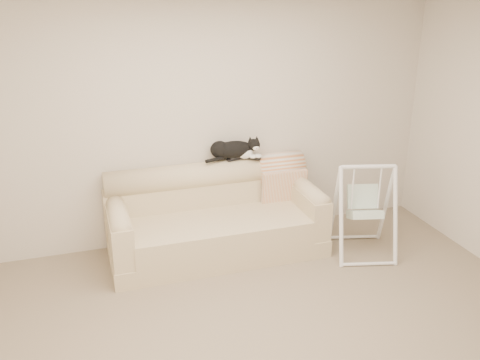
% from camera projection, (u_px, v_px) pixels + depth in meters
% --- Properties ---
extents(ground_plane, '(5.00, 5.00, 0.00)m').
position_uv_depth(ground_plane, '(274.00, 340.00, 4.28)').
color(ground_plane, '#726350').
rests_on(ground_plane, ground).
extents(room_shell, '(5.04, 4.04, 2.60)m').
position_uv_depth(room_shell, '(280.00, 160.00, 3.73)').
color(room_shell, beige).
rests_on(room_shell, ground).
extents(sofa, '(2.20, 0.93, 0.90)m').
position_uv_depth(sofa, '(215.00, 219.00, 5.58)').
color(sofa, tan).
rests_on(sofa, ground).
extents(remote_a, '(0.19, 0.08, 0.03)m').
position_uv_depth(remote_a, '(235.00, 159.00, 5.68)').
color(remote_a, black).
rests_on(remote_a, sofa).
extents(remote_b, '(0.17, 0.14, 0.02)m').
position_uv_depth(remote_b, '(253.00, 158.00, 5.71)').
color(remote_b, black).
rests_on(remote_b, sofa).
extents(tuxedo_cat, '(0.62, 0.24, 0.24)m').
position_uv_depth(tuxedo_cat, '(234.00, 150.00, 5.64)').
color(tuxedo_cat, black).
rests_on(tuxedo_cat, sofa).
extents(throw_blanket, '(0.51, 0.38, 0.58)m').
position_uv_depth(throw_blanket, '(280.00, 171.00, 5.88)').
color(throw_blanket, '#D07D41').
rests_on(throw_blanket, sofa).
extents(baby_swing, '(0.73, 0.76, 0.98)m').
position_uv_depth(baby_swing, '(364.00, 209.00, 5.48)').
color(baby_swing, white).
rests_on(baby_swing, ground).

